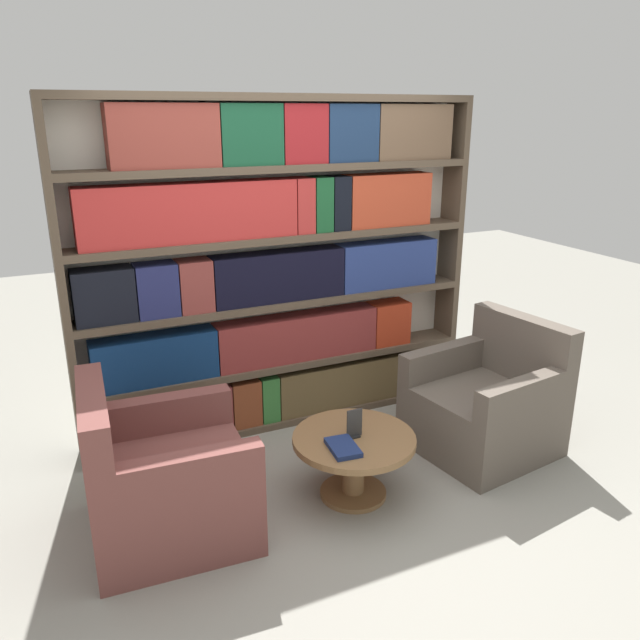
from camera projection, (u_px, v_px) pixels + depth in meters
name	position (u px, v px, depth m)	size (l,w,h in m)	color
ground_plane	(359.00, 505.00, 3.79)	(14.00, 14.00, 0.00)	gray
bookshelf	(276.00, 270.00, 4.47)	(2.97, 0.30, 2.38)	silver
armchair_left	(164.00, 483.00, 3.45)	(0.91, 0.88, 0.92)	brown
armchair_right	(487.00, 406.00, 4.35)	(0.97, 0.94, 0.92)	brown
coffee_table	(354.00, 453.00, 3.79)	(0.75, 0.75, 0.41)	brown
table_sign	(354.00, 425.00, 3.73)	(0.10, 0.06, 0.18)	black
stray_book	(343.00, 448.00, 3.60)	(0.18, 0.26, 0.03)	navy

